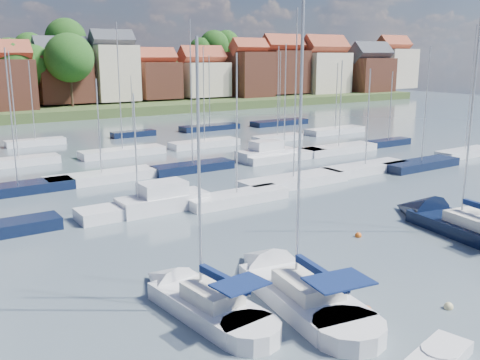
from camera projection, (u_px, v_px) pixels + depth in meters
ground at (129, 161)px, 60.53m from camera, size 260.00×260.00×0.00m
sailboat_left at (194, 300)px, 25.41m from camera, size 3.56×10.11×13.55m
sailboat_centre at (286, 285)px, 27.08m from camera, size 4.97×12.32×16.26m
sailboat_navy at (448, 222)px, 37.20m from camera, size 5.35×13.10×17.57m
tender at (440, 357)px, 20.77m from camera, size 3.41×2.16×0.68m
buoy_c at (367, 313)px, 24.88m from camera, size 0.49×0.49×0.49m
buoy_d at (448, 309)px, 25.28m from camera, size 0.44×0.44×0.44m
buoy_e at (358, 237)px, 35.28m from camera, size 0.43×0.43×0.43m
buoy_g at (228, 326)px, 23.69m from camera, size 0.50×0.50×0.50m
marina_field at (162, 163)px, 57.53m from camera, size 79.62×41.41×15.93m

